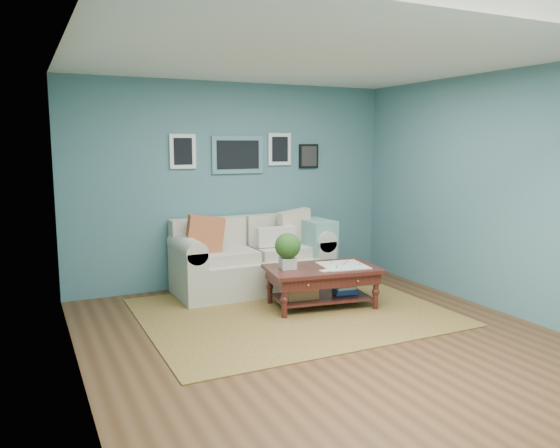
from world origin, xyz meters
TOP-DOWN VIEW (x-y plane):
  - room_shell at (0.00, 0.06)m, footprint 5.00×5.02m
  - area_rug at (0.09, 0.94)m, footprint 3.29×2.64m
  - loveseat at (0.14, 2.03)m, footprint 2.04×0.93m
  - coffee_table at (0.44, 1.00)m, footprint 1.37×0.92m

SIDE VIEW (x-z plane):
  - area_rug at x=0.09m, z-range 0.00..0.01m
  - coffee_table at x=0.44m, z-range -0.05..0.84m
  - loveseat at x=0.14m, z-range -0.10..0.95m
  - room_shell at x=0.00m, z-range 0.01..2.71m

